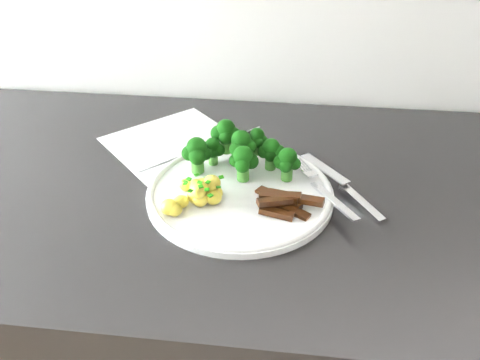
% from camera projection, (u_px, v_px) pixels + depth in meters
% --- Properties ---
extents(recipe_paper, '(0.36, 0.36, 0.00)m').
position_uv_depth(recipe_paper, '(189.00, 154.00, 0.87)').
color(recipe_paper, white).
rests_on(recipe_paper, counter).
extents(plate, '(0.29, 0.29, 0.02)m').
position_uv_depth(plate, '(240.00, 192.00, 0.76)').
color(plate, white).
rests_on(plate, counter).
extents(broccoli, '(0.19, 0.11, 0.07)m').
position_uv_depth(broccoli, '(240.00, 149.00, 0.79)').
color(broccoli, '#306A21').
rests_on(broccoli, plate).
extents(potatoes, '(0.08, 0.08, 0.04)m').
position_uv_depth(potatoes, '(197.00, 194.00, 0.73)').
color(potatoes, gold).
rests_on(potatoes, plate).
extents(beef_strips, '(0.10, 0.08, 0.03)m').
position_uv_depth(beef_strips, '(283.00, 201.00, 0.72)').
color(beef_strips, black).
rests_on(beef_strips, plate).
extents(fork, '(0.10, 0.16, 0.02)m').
position_uv_depth(fork, '(325.00, 191.00, 0.74)').
color(fork, silver).
rests_on(fork, plate).
extents(knife, '(0.12, 0.17, 0.02)m').
position_uv_depth(knife, '(350.00, 193.00, 0.76)').
color(knife, silver).
rests_on(knife, plate).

